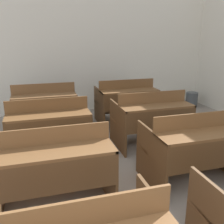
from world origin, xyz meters
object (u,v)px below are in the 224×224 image
(bench_second_right, at_px, (195,147))
(bench_back_right, at_px, (126,100))
(wastepaper_bin, at_px, (192,99))
(bench_second_left, at_px, (55,166))
(bench_back_left, at_px, (45,106))
(bench_third_left, at_px, (49,127))
(bench_third_right, at_px, (151,117))

(bench_second_right, xyz_separation_m, bench_back_right, (-0.02, 2.31, 0.00))
(bench_second_right, relative_size, wastepaper_bin, 3.27)
(bench_second_left, distance_m, wastepaper_bin, 4.65)
(wastepaper_bin, bearing_deg, bench_back_left, -169.07)
(bench_back_right, bearing_deg, bench_back_left, 178.86)
(bench_back_left, relative_size, wastepaper_bin, 3.27)
(bench_third_left, xyz_separation_m, wastepaper_bin, (3.50, 1.85, -0.28))
(bench_back_left, bearing_deg, wastepaper_bin, 10.93)
(wastepaper_bin, bearing_deg, bench_second_left, -139.37)
(bench_back_right, relative_size, wastepaper_bin, 3.27)
(bench_back_left, bearing_deg, bench_third_left, -89.90)
(bench_third_right, distance_m, wastepaper_bin, 2.71)
(bench_back_right, xyz_separation_m, wastepaper_bin, (1.95, 0.71, -0.28))
(bench_third_right, relative_size, wastepaper_bin, 3.27)
(bench_back_left, height_order, bench_back_right, same)
(bench_second_left, relative_size, bench_back_left, 1.00)
(bench_third_left, height_order, bench_back_right, same)
(bench_third_left, distance_m, bench_third_right, 1.56)
(bench_back_left, bearing_deg, bench_second_right, -56.12)
(bench_second_right, relative_size, bench_third_left, 1.00)
(bench_back_left, distance_m, wastepaper_bin, 3.58)
(bench_back_right, bearing_deg, wastepaper_bin, 19.93)
(bench_third_left, bearing_deg, bench_back_right, 36.47)
(bench_second_left, distance_m, bench_third_left, 1.17)
(bench_second_right, relative_size, bench_back_right, 1.00)
(wastepaper_bin, bearing_deg, bench_back_right, -160.07)
(bench_third_left, bearing_deg, bench_third_right, -0.26)
(bench_second_left, xyz_separation_m, bench_third_left, (0.02, 1.17, 0.00))
(bench_third_left, height_order, bench_back_left, same)
(bench_second_left, xyz_separation_m, bench_second_right, (1.59, -0.00, 0.00))
(bench_back_left, xyz_separation_m, bench_back_right, (1.55, -0.03, 0.00))
(bench_third_right, relative_size, bench_back_left, 1.00)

